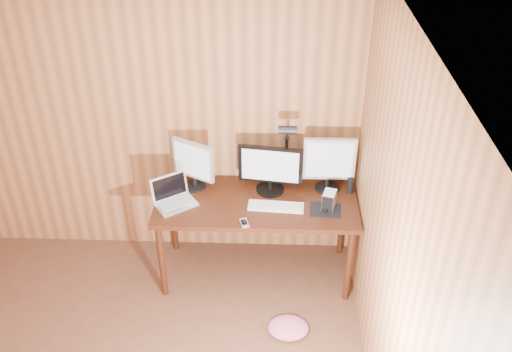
# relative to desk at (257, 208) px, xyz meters

# --- Properties ---
(room_shell) EXTENTS (4.00, 4.00, 4.00)m
(room_shell) POSITION_rel_desk_xyz_m (-0.93, -1.70, 0.62)
(room_shell) COLOR brown
(room_shell) RESTS_ON ground
(desk) EXTENTS (1.60, 0.70, 0.75)m
(desk) POSITION_rel_desk_xyz_m (0.00, 0.00, 0.00)
(desk) COLOR #37180B
(desk) RESTS_ON floor
(monitor_center) EXTENTS (0.52, 0.22, 0.40)m
(monitor_center) POSITION_rel_desk_xyz_m (0.11, 0.08, 0.33)
(monitor_center) COLOR black
(monitor_center) RESTS_ON desk
(monitor_left) EXTENTS (0.35, 0.20, 0.42)m
(monitor_left) POSITION_rel_desk_xyz_m (-0.51, 0.11, 0.35)
(monitor_left) COLOR black
(monitor_left) RESTS_ON desk
(monitor_right) EXTENTS (0.42, 0.20, 0.47)m
(monitor_right) POSITION_rel_desk_xyz_m (0.57, 0.12, 0.38)
(monitor_right) COLOR black
(monitor_right) RESTS_ON desk
(laptop) EXTENTS (0.38, 0.36, 0.22)m
(laptop) POSITION_rel_desk_xyz_m (-0.65, -0.11, 0.18)
(laptop) COLOR silver
(laptop) RESTS_ON desk
(keyboard) EXTENTS (0.44, 0.16, 0.02)m
(keyboard) POSITION_rel_desk_xyz_m (0.16, -0.15, 0.13)
(keyboard) COLOR white
(keyboard) RESTS_ON desk
(mousepad) EXTENTS (0.25, 0.21, 0.00)m
(mousepad) POSITION_rel_desk_xyz_m (0.54, -0.17, 0.12)
(mousepad) COLOR black
(mousepad) RESTS_ON desk
(mouse) EXTENTS (0.07, 0.11, 0.04)m
(mouse) POSITION_rel_desk_xyz_m (0.54, -0.17, 0.14)
(mouse) COLOR black
(mouse) RESTS_ON mousepad
(hard_drive) EXTENTS (0.12, 0.15, 0.14)m
(hard_drive) POSITION_rel_desk_xyz_m (0.57, -0.14, 0.19)
(hard_drive) COLOR silver
(hard_drive) RESTS_ON desk
(phone) EXTENTS (0.08, 0.12, 0.02)m
(phone) POSITION_rel_desk_xyz_m (-0.08, -0.37, 0.13)
(phone) COLOR silver
(phone) RESTS_ON desk
(speaker) EXTENTS (0.05, 0.05, 0.13)m
(speaker) POSITION_rel_desk_xyz_m (0.75, 0.08, 0.19)
(speaker) COLOR black
(speaker) RESTS_ON desk
(desk_lamp) EXTENTS (0.14, 0.21, 0.63)m
(desk_lamp) POSITION_rel_desk_xyz_m (0.23, 0.16, 0.51)
(desk_lamp) COLOR black
(desk_lamp) RESTS_ON desk
(fabric_pile) EXTENTS (0.37, 0.33, 0.10)m
(fabric_pile) POSITION_rel_desk_xyz_m (0.27, -0.74, -0.58)
(fabric_pile) COLOR #CE648A
(fabric_pile) RESTS_ON floor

